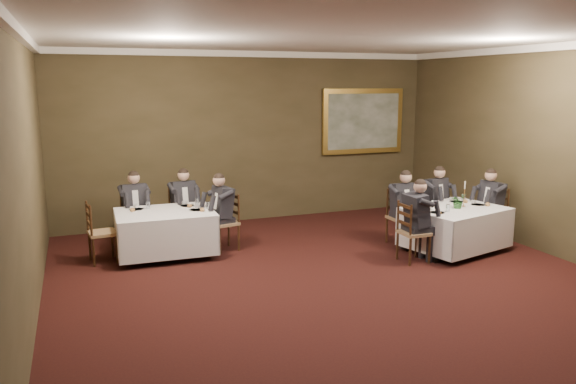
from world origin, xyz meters
TOP-DOWN VIEW (x-y plane):
  - ground at (0.00, 0.00)m, footprint 10.00×10.00m
  - ceiling at (0.00, 0.00)m, footprint 8.00×10.00m
  - back_wall at (0.00, 5.00)m, footprint 8.00×0.10m
  - left_wall at (-4.00, 0.00)m, footprint 0.10×10.00m
  - crown_molding at (0.00, 0.00)m, footprint 8.00×10.00m
  - table_main at (2.60, 1.54)m, footprint 1.89×1.61m
  - table_second at (-2.11, 3.04)m, footprint 1.64×1.27m
  - chair_main_backleft at (1.97, 2.25)m, footprint 0.44×0.42m
  - diner_main_backleft at (1.97, 2.23)m, footprint 0.42×0.48m
  - chair_main_backright at (2.82, 2.46)m, footprint 0.51×0.49m
  - diner_main_backright at (2.82, 2.45)m, footprint 0.48×0.54m
  - chair_main_endleft at (1.60, 1.29)m, footprint 0.42×0.44m
  - diner_main_endleft at (1.61, 1.29)m, footprint 0.48×0.42m
  - chair_main_endright at (3.60, 1.79)m, footprint 0.46×0.48m
  - diner_main_endright at (3.59, 1.79)m, footprint 0.52×0.45m
  - chair_sec_backleft at (-2.52, 3.88)m, footprint 0.48×0.46m
  - diner_sec_backleft at (-2.52, 3.86)m, footprint 0.45×0.52m
  - chair_sec_backright at (-1.66, 3.86)m, footprint 0.50×0.49m
  - diner_sec_backright at (-1.66, 3.84)m, footprint 0.47×0.54m
  - chair_sec_endright at (-1.09, 3.02)m, footprint 0.50×0.52m
  - diner_sec_endright at (-1.10, 3.02)m, footprint 0.55×0.49m
  - chair_sec_endleft at (-3.12, 3.06)m, footprint 0.47×0.49m
  - centerpiece at (2.62, 1.51)m, footprint 0.28×0.26m
  - candlestick at (2.80, 1.59)m, footprint 0.07×0.07m
  - place_setting_table_main at (2.14, 1.79)m, footprint 0.33×0.31m
  - place_setting_table_second at (-2.48, 3.41)m, footprint 0.33×0.31m
  - painting at (2.60, 4.94)m, footprint 1.95×0.09m

SIDE VIEW (x-z plane):
  - ground at x=0.00m, z-range 0.00..0.00m
  - chair_main_backleft at x=1.97m, z-range -0.22..0.78m
  - chair_main_backright at x=2.82m, z-range -0.22..0.78m
  - chair_main_endleft at x=1.60m, z-range -0.22..0.78m
  - chair_main_endright at x=3.60m, z-range -0.22..0.78m
  - chair_sec_backleft at x=-2.52m, z-range -0.22..0.78m
  - chair_sec_backright at x=-1.66m, z-range -0.22..0.78m
  - chair_sec_endright at x=-1.09m, z-range -0.22..0.78m
  - chair_sec_endleft at x=-3.12m, z-range -0.22..0.78m
  - table_second at x=-2.11m, z-range 0.12..0.78m
  - table_main at x=2.60m, z-range 0.12..0.78m
  - diner_main_backleft at x=1.97m, z-range -0.16..1.19m
  - diner_main_backright at x=2.82m, z-range -0.16..1.19m
  - diner_main_endleft at x=1.61m, z-range -0.16..1.19m
  - diner_main_endright at x=3.59m, z-range -0.16..1.19m
  - diner_sec_backleft at x=-2.52m, z-range -0.16..1.19m
  - diner_sec_backright at x=-1.66m, z-range -0.16..1.19m
  - diner_sec_endright at x=-1.10m, z-range -0.16..1.19m
  - place_setting_table_main at x=2.14m, z-range 0.73..0.87m
  - place_setting_table_second at x=-2.48m, z-range 0.73..0.87m
  - centerpiece at x=2.62m, z-range 0.77..1.03m
  - candlestick at x=2.80m, z-range 0.70..1.16m
  - back_wall at x=0.00m, z-range 0.00..3.50m
  - left_wall at x=-4.00m, z-range 0.00..3.50m
  - painting at x=2.60m, z-range 1.31..2.75m
  - crown_molding at x=0.00m, z-range 3.38..3.50m
  - ceiling at x=0.00m, z-range 3.45..3.55m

